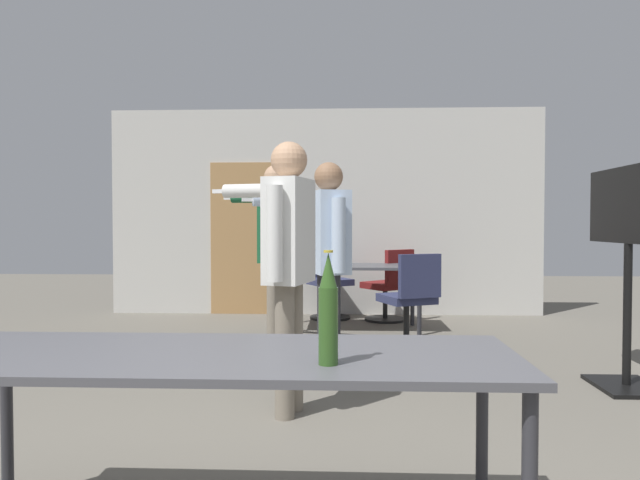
{
  "coord_description": "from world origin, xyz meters",
  "views": [
    {
      "loc": [
        0.26,
        -1.5,
        1.22
      ],
      "look_at": [
        0.08,
        2.81,
        1.1
      ],
      "focal_mm": 32.0,
      "sensor_mm": 36.0,
      "label": 1
    }
  ],
  "objects_px": {
    "person_far_watching": "(287,248)",
    "beer_bottle": "(328,311)",
    "tv_screen": "(629,246)",
    "drink_cup": "(322,260)",
    "person_left_plaid": "(327,248)",
    "office_chair_far_left": "(327,284)",
    "office_chair_mid_tucked": "(389,288)",
    "person_right_polo": "(275,238)",
    "office_chair_far_right": "(410,303)"
  },
  "relations": [
    {
      "from": "person_right_polo",
      "to": "office_chair_mid_tucked",
      "type": "height_order",
      "value": "person_right_polo"
    },
    {
      "from": "office_chair_far_left",
      "to": "drink_cup",
      "type": "relative_size",
      "value": 8.47
    },
    {
      "from": "tv_screen",
      "to": "person_left_plaid",
      "type": "distance_m",
      "value": 2.25
    },
    {
      "from": "office_chair_far_right",
      "to": "office_chair_far_left",
      "type": "bearing_deg",
      "value": 93.87
    },
    {
      "from": "person_far_watching",
      "to": "office_chair_mid_tucked",
      "type": "bearing_deg",
      "value": -0.24
    },
    {
      "from": "office_chair_far_right",
      "to": "tv_screen",
      "type": "bearing_deg",
      "value": -65.89
    },
    {
      "from": "office_chair_far_left",
      "to": "office_chair_mid_tucked",
      "type": "distance_m",
      "value": 0.82
    },
    {
      "from": "office_chair_far_left",
      "to": "drink_cup",
      "type": "distance_m",
      "value": 0.84
    },
    {
      "from": "office_chair_far_left",
      "to": "person_left_plaid",
      "type": "bearing_deg",
      "value": 60.57
    },
    {
      "from": "office_chair_far_right",
      "to": "person_far_watching",
      "type": "bearing_deg",
      "value": -139.65
    },
    {
      "from": "tv_screen",
      "to": "office_chair_far_right",
      "type": "height_order",
      "value": "tv_screen"
    },
    {
      "from": "person_left_plaid",
      "to": "drink_cup",
      "type": "bearing_deg",
      "value": -13.86
    },
    {
      "from": "office_chair_far_right",
      "to": "person_right_polo",
      "type": "bearing_deg",
      "value": 170.33
    },
    {
      "from": "office_chair_mid_tucked",
      "to": "drink_cup",
      "type": "distance_m",
      "value": 1.05
    },
    {
      "from": "office_chair_far_left",
      "to": "office_chair_mid_tucked",
      "type": "xyz_separation_m",
      "value": [
        0.79,
        -0.23,
        -0.02
      ]
    },
    {
      "from": "tv_screen",
      "to": "office_chair_far_left",
      "type": "relative_size",
      "value": 1.76
    },
    {
      "from": "person_far_watching",
      "to": "beer_bottle",
      "type": "relative_size",
      "value": 4.5
    },
    {
      "from": "office_chair_mid_tucked",
      "to": "beer_bottle",
      "type": "relative_size",
      "value": 2.34
    },
    {
      "from": "person_left_plaid",
      "to": "office_chair_far_right",
      "type": "bearing_deg",
      "value": -52.73
    },
    {
      "from": "office_chair_far_left",
      "to": "beer_bottle",
      "type": "distance_m",
      "value": 5.48
    },
    {
      "from": "tv_screen",
      "to": "beer_bottle",
      "type": "xyz_separation_m",
      "value": [
        -2.15,
        -2.38,
        -0.13
      ]
    },
    {
      "from": "person_right_polo",
      "to": "office_chair_far_left",
      "type": "relative_size",
      "value": 1.9
    },
    {
      "from": "person_left_plaid",
      "to": "person_right_polo",
      "type": "height_order",
      "value": "person_right_polo"
    },
    {
      "from": "office_chair_far_left",
      "to": "beer_bottle",
      "type": "bearing_deg",
      "value": 60.67
    },
    {
      "from": "office_chair_mid_tucked",
      "to": "office_chair_far_left",
      "type": "bearing_deg",
      "value": 125.17
    },
    {
      "from": "office_chair_mid_tucked",
      "to": "drink_cup",
      "type": "xyz_separation_m",
      "value": [
        -0.83,
        -0.52,
        0.38
      ]
    },
    {
      "from": "person_right_polo",
      "to": "beer_bottle",
      "type": "bearing_deg",
      "value": -154.32
    },
    {
      "from": "tv_screen",
      "to": "drink_cup",
      "type": "relative_size",
      "value": 14.95
    },
    {
      "from": "office_chair_far_left",
      "to": "beer_bottle",
      "type": "height_order",
      "value": "beer_bottle"
    },
    {
      "from": "tv_screen",
      "to": "office_chair_mid_tucked",
      "type": "relative_size",
      "value": 1.82
    },
    {
      "from": "tv_screen",
      "to": "beer_bottle",
      "type": "distance_m",
      "value": 3.21
    },
    {
      "from": "person_left_plaid",
      "to": "office_chair_far_left",
      "type": "relative_size",
      "value": 1.83
    },
    {
      "from": "office_chair_far_left",
      "to": "office_chair_far_right",
      "type": "relative_size",
      "value": 1.0
    },
    {
      "from": "person_right_polo",
      "to": "office_chair_far_left",
      "type": "height_order",
      "value": "person_right_polo"
    },
    {
      "from": "person_far_watching",
      "to": "beer_bottle",
      "type": "bearing_deg",
      "value": -155.04
    },
    {
      "from": "tv_screen",
      "to": "drink_cup",
      "type": "xyz_separation_m",
      "value": [
        -2.36,
        2.33,
        -0.26
      ]
    },
    {
      "from": "office_chair_far_right",
      "to": "office_chair_mid_tucked",
      "type": "relative_size",
      "value": 1.03
    },
    {
      "from": "tv_screen",
      "to": "beer_bottle",
      "type": "height_order",
      "value": "tv_screen"
    },
    {
      "from": "office_chair_mid_tucked",
      "to": "drink_cup",
      "type": "bearing_deg",
      "value": 173.99
    },
    {
      "from": "person_left_plaid",
      "to": "office_chair_mid_tucked",
      "type": "distance_m",
      "value": 2.77
    },
    {
      "from": "beer_bottle",
      "to": "person_far_watching",
      "type": "bearing_deg",
      "value": 100.36
    },
    {
      "from": "office_chair_mid_tucked",
      "to": "person_far_watching",
      "type": "bearing_deg",
      "value": -143.1
    },
    {
      "from": "person_far_watching",
      "to": "office_chair_far_left",
      "type": "distance_m",
      "value": 3.81
    },
    {
      "from": "tv_screen",
      "to": "office_chair_far_left",
      "type": "distance_m",
      "value": 3.91
    },
    {
      "from": "office_chair_far_left",
      "to": "person_far_watching",
      "type": "bearing_deg",
      "value": 56.7
    },
    {
      "from": "person_far_watching",
      "to": "office_chair_far_right",
      "type": "height_order",
      "value": "person_far_watching"
    },
    {
      "from": "person_right_polo",
      "to": "person_far_watching",
      "type": "relative_size",
      "value": 1.02
    },
    {
      "from": "tv_screen",
      "to": "person_far_watching",
      "type": "height_order",
      "value": "person_far_watching"
    },
    {
      "from": "office_chair_far_left",
      "to": "person_right_polo",
      "type": "bearing_deg",
      "value": 47.04
    },
    {
      "from": "person_right_polo",
      "to": "drink_cup",
      "type": "bearing_deg",
      "value": -1.02
    }
  ]
}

